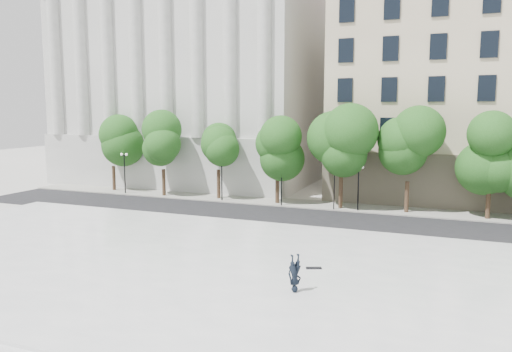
% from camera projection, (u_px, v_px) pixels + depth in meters
% --- Properties ---
extents(ground, '(160.00, 160.00, 0.00)m').
position_uv_depth(ground, '(158.00, 287.00, 25.29)').
color(ground, beige).
rests_on(ground, ground).
extents(plaza, '(44.00, 22.00, 0.45)m').
position_uv_depth(plaza, '(187.00, 266.00, 28.03)').
color(plaza, white).
rests_on(plaza, ground).
extents(street, '(60.00, 8.00, 0.02)m').
position_uv_depth(street, '(276.00, 216.00, 41.88)').
color(street, black).
rests_on(street, ground).
extents(far_sidewalk, '(60.00, 4.00, 0.12)m').
position_uv_depth(far_sidewalk, '(296.00, 203.00, 47.41)').
color(far_sidewalk, '#9A978E').
rests_on(far_sidewalk, ground).
extents(building_west, '(31.50, 27.65, 25.60)m').
position_uv_depth(building_west, '(206.00, 79.00, 65.32)').
color(building_west, beige).
rests_on(building_west, ground).
extents(traffic_light_west, '(1.01, 1.68, 4.18)m').
position_uv_depth(traffic_light_west, '(282.00, 167.00, 45.70)').
color(traffic_light_west, black).
rests_on(traffic_light_west, ground).
extents(traffic_light_east, '(0.88, 1.58, 4.13)m').
position_uv_depth(traffic_light_east, '(335.00, 170.00, 43.92)').
color(traffic_light_east, black).
rests_on(traffic_light_east, ground).
extents(person_lying, '(1.73, 1.77, 0.49)m').
position_uv_depth(person_lying, '(295.00, 287.00, 23.36)').
color(person_lying, black).
rests_on(person_lying, plaza).
extents(skateboard, '(0.86, 0.51, 0.09)m').
position_uv_depth(skateboard, '(314.00, 268.00, 26.77)').
color(skateboard, black).
rests_on(skateboard, plaza).
extents(street_trees, '(45.04, 5.23, 7.67)m').
position_uv_depth(street_trees, '(321.00, 152.00, 45.33)').
color(street_trees, '#382619').
rests_on(street_trees, ground).
extents(lamp_posts, '(38.10, 0.28, 4.55)m').
position_uv_depth(lamp_posts, '(286.00, 175.00, 45.95)').
color(lamp_posts, black).
rests_on(lamp_posts, ground).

